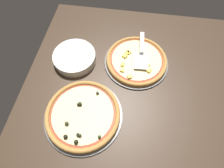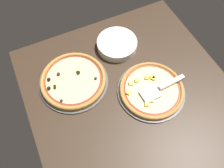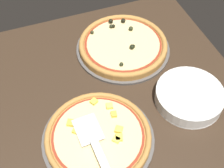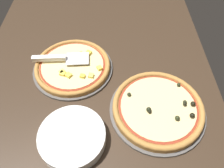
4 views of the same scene
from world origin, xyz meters
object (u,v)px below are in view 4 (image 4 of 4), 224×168
pizza_back (158,107)px  serving_spatula (55,58)px  plate_stack (72,137)px  pizza_front (73,66)px

pizza_back → serving_spatula: serving_spatula is taller
serving_spatula → plate_stack: size_ratio=1.07×
pizza_front → serving_spatula: serving_spatula is taller
pizza_front → plate_stack: size_ratio=1.44×
pizza_front → serving_spatula: (-2.01, -7.40, 2.63)cm
pizza_front → serving_spatula: 8.11cm
pizza_back → plate_stack: size_ratio=1.50×
pizza_back → serving_spatula: size_ratio=1.39×
pizza_front → serving_spatula: bearing=-105.2°
pizza_front → serving_spatula: size_ratio=1.34×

